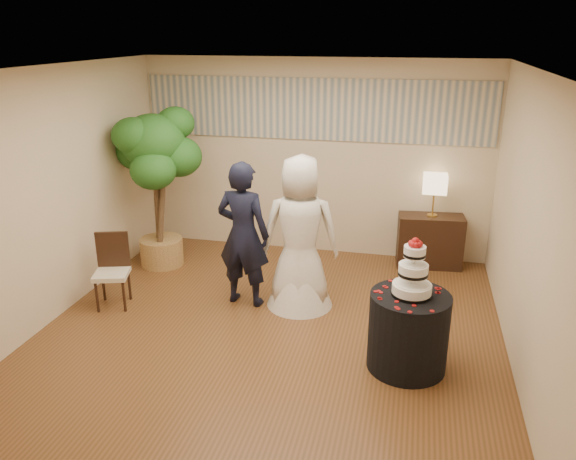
% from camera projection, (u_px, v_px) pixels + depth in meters
% --- Properties ---
extents(floor, '(5.00, 5.00, 0.00)m').
position_uv_depth(floor, '(271.00, 330.00, 6.24)').
color(floor, brown).
rests_on(floor, ground).
extents(ceiling, '(5.00, 5.00, 0.00)m').
position_uv_depth(ceiling, '(268.00, 69.00, 5.29)').
color(ceiling, white).
rests_on(ceiling, wall_back).
extents(wall_back, '(5.00, 0.06, 2.80)m').
position_uv_depth(wall_back, '(314.00, 158.00, 8.06)').
color(wall_back, beige).
rests_on(wall_back, ground).
extents(wall_front, '(5.00, 0.06, 2.80)m').
position_uv_depth(wall_front, '(167.00, 330.00, 3.47)').
color(wall_front, beige).
rests_on(wall_front, ground).
extents(wall_left, '(0.06, 5.00, 2.80)m').
position_uv_depth(wall_left, '(55.00, 195.00, 6.29)').
color(wall_left, beige).
rests_on(wall_left, ground).
extents(wall_right, '(0.06, 5.00, 2.80)m').
position_uv_depth(wall_right, '(529.00, 228.00, 5.24)').
color(wall_right, beige).
rests_on(wall_right, ground).
extents(mural_border, '(4.90, 0.02, 0.85)m').
position_uv_depth(mural_border, '(315.00, 109.00, 7.80)').
color(mural_border, '#A9A79A').
rests_on(mural_border, wall_back).
extents(groom, '(0.69, 0.50, 1.76)m').
position_uv_depth(groom, '(243.00, 234.00, 6.59)').
color(groom, black).
rests_on(groom, floor).
extents(bride, '(1.00, 0.91, 1.84)m').
position_uv_depth(bride, '(300.00, 233.00, 6.51)').
color(bride, white).
rests_on(bride, floor).
extents(cake_table, '(0.79, 0.79, 0.78)m').
position_uv_depth(cake_table, '(408.00, 332.00, 5.44)').
color(cake_table, black).
rests_on(cake_table, floor).
extents(wedding_cake, '(0.38, 0.38, 0.58)m').
position_uv_depth(wedding_cake, '(414.00, 267.00, 5.20)').
color(wedding_cake, white).
rests_on(wedding_cake, cake_table).
extents(console, '(0.92, 0.48, 0.74)m').
position_uv_depth(console, '(430.00, 241.00, 7.82)').
color(console, black).
rests_on(console, floor).
extents(table_lamp, '(0.32, 0.32, 0.58)m').
position_uv_depth(table_lamp, '(434.00, 196.00, 7.60)').
color(table_lamp, beige).
rests_on(table_lamp, console).
extents(ficus_tree, '(1.12, 1.12, 2.24)m').
position_uv_depth(ficus_tree, '(157.00, 188.00, 7.61)').
color(ficus_tree, '#235C1D').
rests_on(ficus_tree, floor).
extents(side_chair, '(0.51, 0.53, 0.88)m').
position_uv_depth(side_chair, '(111.00, 272.00, 6.64)').
color(side_chair, black).
rests_on(side_chair, floor).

